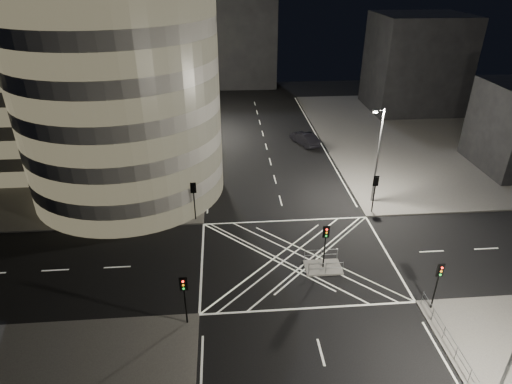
{
  "coord_description": "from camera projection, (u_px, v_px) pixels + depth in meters",
  "views": [
    {
      "loc": [
        -5.78,
        -29.02,
        22.41
      ],
      "look_at": [
        -2.89,
        6.61,
        3.0
      ],
      "focal_mm": 30.0,
      "sensor_mm": 36.0,
      "label": 1
    }
  ],
  "objects": [
    {
      "name": "street_lamp_right_far",
      "position": [
        378.0,
        153.0,
        42.43
      ],
      "size": [
        1.25,
        0.25,
        10.0
      ],
      "color": "slate",
      "rests_on": "sidewalk_far_right"
    },
    {
      "name": "traffic_signal_island",
      "position": [
        326.0,
        239.0,
        33.96
      ],
      "size": [
        0.55,
        0.22,
        4.0
      ],
      "color": "black",
      "rests_on": "central_island"
    },
    {
      "name": "office_tower_curved",
      "position": [
        80.0,
        65.0,
        45.42
      ],
      "size": [
        30.0,
        29.0,
        27.2
      ],
      "color": "gray",
      "rests_on": "sidewalk_far_left"
    },
    {
      "name": "building_right_far",
      "position": [
        416.0,
        63.0,
        69.75
      ],
      "size": [
        14.0,
        12.0,
        15.0
      ],
      "primitive_type": "cube",
      "color": "black",
      "rests_on": "sidewalk_far_right"
    },
    {
      "name": "sidewalk_far_right",
      "position": [
        463.0,
        135.0,
        62.2
      ],
      "size": [
        42.0,
        42.0,
        0.15
      ],
      "primitive_type": "cube",
      "color": "#524F4D",
      "rests_on": "ground"
    },
    {
      "name": "building_far_end",
      "position": [
        229.0,
        39.0,
        82.75
      ],
      "size": [
        18.0,
        8.0,
        18.0
      ],
      "primitive_type": "cube",
      "color": "black",
      "rests_on": "ground"
    },
    {
      "name": "traffic_signal_fl",
      "position": [
        194.0,
        194.0,
        40.47
      ],
      "size": [
        0.55,
        0.22,
        4.0
      ],
      "color": "black",
      "rests_on": "sidewalk_far_left"
    },
    {
      "name": "railing_near_right",
      "position": [
        463.0,
        364.0,
        26.14
      ],
      "size": [
        0.06,
        11.7,
        1.1
      ],
      "primitive_type": "cube",
      "color": "slate",
      "rests_on": "sidewalk_near_right"
    },
    {
      "name": "traffic_signal_fr",
      "position": [
        375.0,
        187.0,
        41.71
      ],
      "size": [
        0.55,
        0.22,
        4.0
      ],
      "color": "black",
      "rests_on": "sidewalk_far_right"
    },
    {
      "name": "sedan",
      "position": [
        305.0,
        138.0,
        58.77
      ],
      "size": [
        3.67,
        5.5,
        1.72
      ],
      "primitive_type": "imported",
      "rotation": [
        0.0,
        0.0,
        3.54
      ],
      "color": "black",
      "rests_on": "ground"
    },
    {
      "name": "tree_c",
      "position": [
        184.0,
        125.0,
        51.86
      ],
      "size": [
        4.61,
        4.61,
        7.36
      ],
      "color": "black",
      "rests_on": "sidewalk_far_left"
    },
    {
      "name": "street_lamp_left_near",
      "position": [
        188.0,
        148.0,
        43.72
      ],
      "size": [
        1.25,
        0.25,
        10.0
      ],
      "color": "slate",
      "rests_on": "sidewalk_far_left"
    },
    {
      "name": "central_island",
      "position": [
        323.0,
        267.0,
        35.32
      ],
      "size": [
        3.0,
        2.0,
        0.15
      ],
      "primitive_type": "cube",
      "color": "slate",
      "rests_on": "ground"
    },
    {
      "name": "sidewalk_far_left",
      "position": [
        53.0,
        147.0,
        58.08
      ],
      "size": [
        42.0,
        42.0,
        0.15
      ],
      "primitive_type": "cube",
      "color": "#524F4D",
      "rests_on": "ground"
    },
    {
      "name": "traffic_signal_nr",
      "position": [
        438.0,
        278.0,
        29.8
      ],
      "size": [
        0.55,
        0.22,
        4.0
      ],
      "color": "black",
      "rests_on": "sidewalk_near_right"
    },
    {
      "name": "railing_island_south",
      "position": [
        326.0,
        268.0,
        34.23
      ],
      "size": [
        2.8,
        0.06,
        1.1
      ],
      "primitive_type": "cube",
      "color": "slate",
      "rests_on": "central_island"
    },
    {
      "name": "tree_e",
      "position": [
        190.0,
        102.0,
        62.72
      ],
      "size": [
        4.04,
        4.04,
        6.3
      ],
      "color": "black",
      "rests_on": "sidewalk_far_left"
    },
    {
      "name": "street_lamp_left_far",
      "position": [
        196.0,
        98.0,
        59.49
      ],
      "size": [
        1.25,
        0.25,
        10.0
      ],
      "color": "slate",
      "rests_on": "sidewalk_far_left"
    },
    {
      "name": "office_block_rear",
      "position": [
        115.0,
        43.0,
        66.43
      ],
      "size": [
        24.0,
        16.0,
        22.0
      ],
      "primitive_type": "cube",
      "color": "gray",
      "rests_on": "sidewalk_far_left"
    },
    {
      "name": "tree_a",
      "position": [
        176.0,
        173.0,
        41.66
      ],
      "size": [
        4.6,
        4.6,
        6.69
      ],
      "color": "black",
      "rests_on": "sidewalk_far_left"
    },
    {
      "name": "railing_island_north",
      "position": [
        321.0,
        255.0,
        35.81
      ],
      "size": [
        2.8,
        0.06,
        1.1
      ],
      "primitive_type": "cube",
      "color": "slate",
      "rests_on": "central_island"
    },
    {
      "name": "tree_b",
      "position": [
        180.0,
        144.0,
        46.62
      ],
      "size": [
        4.97,
        4.97,
        7.53
      ],
      "color": "black",
      "rests_on": "sidewalk_far_left"
    },
    {
      "name": "tree_d",
      "position": [
        187.0,
        105.0,
        56.79
      ],
      "size": [
        5.1,
        5.1,
        8.33
      ],
      "color": "black",
      "rests_on": "sidewalk_far_left"
    },
    {
      "name": "ground",
      "position": [
        296.0,
        258.0,
        36.52
      ],
      "size": [
        120.0,
        120.0,
        0.0
      ],
      "primitive_type": "plane",
      "color": "black",
      "rests_on": "ground"
    },
    {
      "name": "traffic_signal_nl",
      "position": [
        184.0,
        292.0,
        28.55
      ],
      "size": [
        0.55,
        0.22,
        4.0
      ],
      "color": "black",
      "rests_on": "sidewalk_near_left"
    }
  ]
}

